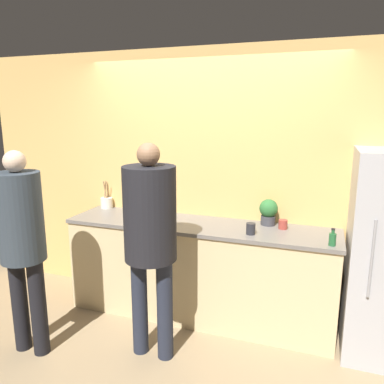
{
  "coord_description": "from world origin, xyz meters",
  "views": [
    {
      "loc": [
        1.07,
        -2.9,
        1.99
      ],
      "look_at": [
        0.0,
        0.14,
        1.3
      ],
      "focal_mm": 35.0,
      "sensor_mm": 36.0,
      "label": 1
    }
  ],
  "objects_px": {
    "person_center": "(150,229)",
    "cup_red": "(283,224)",
    "fruit_bowl": "(146,210)",
    "person_left": "(22,236)",
    "bottle_green": "(332,239)",
    "utensil_crock": "(107,202)",
    "potted_plant": "(268,211)",
    "cup_black": "(251,229)"
  },
  "relations": [
    {
      "from": "utensil_crock",
      "to": "cup_red",
      "type": "bearing_deg",
      "value": -3.66
    },
    {
      "from": "fruit_bowl",
      "to": "utensil_crock",
      "type": "bearing_deg",
      "value": 172.87
    },
    {
      "from": "bottle_green",
      "to": "cup_red",
      "type": "relative_size",
      "value": 1.68
    },
    {
      "from": "person_center",
      "to": "cup_black",
      "type": "distance_m",
      "value": 0.9
    },
    {
      "from": "bottle_green",
      "to": "cup_red",
      "type": "height_order",
      "value": "bottle_green"
    },
    {
      "from": "cup_red",
      "to": "bottle_green",
      "type": "bearing_deg",
      "value": -36.81
    },
    {
      "from": "bottle_green",
      "to": "potted_plant",
      "type": "height_order",
      "value": "potted_plant"
    },
    {
      "from": "person_left",
      "to": "person_center",
      "type": "distance_m",
      "value": 1.04
    },
    {
      "from": "fruit_bowl",
      "to": "cup_black",
      "type": "height_order",
      "value": "fruit_bowl"
    },
    {
      "from": "person_left",
      "to": "bottle_green",
      "type": "relative_size",
      "value": 12.02
    },
    {
      "from": "fruit_bowl",
      "to": "person_center",
      "type": "bearing_deg",
      "value": -61.89
    },
    {
      "from": "person_center",
      "to": "cup_red",
      "type": "xyz_separation_m",
      "value": [
        0.93,
        0.82,
        -0.1
      ]
    },
    {
      "from": "cup_red",
      "to": "potted_plant",
      "type": "height_order",
      "value": "potted_plant"
    },
    {
      "from": "person_left",
      "to": "person_center",
      "type": "height_order",
      "value": "person_center"
    },
    {
      "from": "fruit_bowl",
      "to": "potted_plant",
      "type": "height_order",
      "value": "potted_plant"
    },
    {
      "from": "person_center",
      "to": "fruit_bowl",
      "type": "height_order",
      "value": "person_center"
    },
    {
      "from": "potted_plant",
      "to": "cup_black",
      "type": "bearing_deg",
      "value": -107.17
    },
    {
      "from": "utensil_crock",
      "to": "bottle_green",
      "type": "height_order",
      "value": "utensil_crock"
    },
    {
      "from": "person_left",
      "to": "cup_black",
      "type": "bearing_deg",
      "value": 27.47
    },
    {
      "from": "person_left",
      "to": "utensil_crock",
      "type": "relative_size",
      "value": 5.66
    },
    {
      "from": "cup_red",
      "to": "cup_black",
      "type": "height_order",
      "value": "cup_black"
    },
    {
      "from": "utensil_crock",
      "to": "cup_black",
      "type": "relative_size",
      "value": 3.04
    },
    {
      "from": "fruit_bowl",
      "to": "bottle_green",
      "type": "distance_m",
      "value": 1.86
    },
    {
      "from": "fruit_bowl",
      "to": "utensil_crock",
      "type": "xyz_separation_m",
      "value": [
        -0.52,
        0.06,
        0.02
      ]
    },
    {
      "from": "person_left",
      "to": "cup_red",
      "type": "xyz_separation_m",
      "value": [
        1.92,
        1.12,
        -0.03
      ]
    },
    {
      "from": "cup_red",
      "to": "fruit_bowl",
      "type": "bearing_deg",
      "value": 177.64
    },
    {
      "from": "person_center",
      "to": "cup_red",
      "type": "height_order",
      "value": "person_center"
    },
    {
      "from": "cup_black",
      "to": "person_center",
      "type": "bearing_deg",
      "value": -139.97
    },
    {
      "from": "person_center",
      "to": "bottle_green",
      "type": "distance_m",
      "value": 1.45
    },
    {
      "from": "potted_plant",
      "to": "utensil_crock",
      "type": "bearing_deg",
      "value": 178.68
    },
    {
      "from": "potted_plant",
      "to": "fruit_bowl",
      "type": "bearing_deg",
      "value": -178.91
    },
    {
      "from": "utensil_crock",
      "to": "bottle_green",
      "type": "relative_size",
      "value": 2.12
    },
    {
      "from": "cup_black",
      "to": "utensil_crock",
      "type": "bearing_deg",
      "value": 167.47
    },
    {
      "from": "person_left",
      "to": "cup_red",
      "type": "height_order",
      "value": "person_left"
    },
    {
      "from": "person_center",
      "to": "utensil_crock",
      "type": "height_order",
      "value": "person_center"
    },
    {
      "from": "person_center",
      "to": "cup_black",
      "type": "height_order",
      "value": "person_center"
    },
    {
      "from": "utensil_crock",
      "to": "bottle_green",
      "type": "bearing_deg",
      "value": -10.55
    },
    {
      "from": "person_left",
      "to": "person_center",
      "type": "relative_size",
      "value": 0.97
    },
    {
      "from": "fruit_bowl",
      "to": "potted_plant",
      "type": "bearing_deg",
      "value": 1.09
    },
    {
      "from": "fruit_bowl",
      "to": "bottle_green",
      "type": "relative_size",
      "value": 2.52
    },
    {
      "from": "person_left",
      "to": "fruit_bowl",
      "type": "relative_size",
      "value": 4.78
    },
    {
      "from": "person_center",
      "to": "utensil_crock",
      "type": "xyz_separation_m",
      "value": [
        -0.99,
        0.95,
        -0.08
      ]
    }
  ]
}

